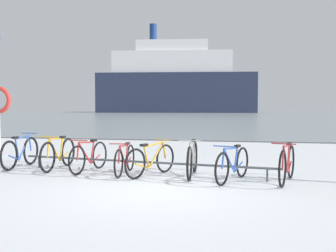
# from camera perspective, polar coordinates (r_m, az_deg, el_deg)

# --- Properties ---
(ground) EXTENTS (80.00, 132.00, 0.08)m
(ground) POSITION_cam_1_polar(r_m,az_deg,el_deg) (60.77, 9.20, 1.50)
(ground) COLOR silver
(bike_rack) EXTENTS (6.12, 0.96, 0.31)m
(bike_rack) POSITION_cam_1_polar(r_m,az_deg,el_deg) (8.77, -4.01, -5.38)
(bike_rack) COLOR #4C5156
(bike_rack) RESTS_ON ground
(bicycle_0) EXTENTS (0.46, 1.74, 0.85)m
(bicycle_0) POSITION_cam_1_polar(r_m,az_deg,el_deg) (10.34, -21.02, -3.68)
(bicycle_0) COLOR black
(bicycle_0) RESTS_ON ground
(bicycle_1) EXTENTS (0.46, 1.79, 0.84)m
(bicycle_1) POSITION_cam_1_polar(r_m,az_deg,el_deg) (9.77, -15.97, -3.99)
(bicycle_1) COLOR black
(bicycle_1) RESTS_ON ground
(bicycle_2) EXTENTS (0.46, 1.64, 0.79)m
(bicycle_2) POSITION_cam_1_polar(r_m,az_deg,el_deg) (9.24, -11.66, -4.47)
(bicycle_2) COLOR black
(bicycle_2) RESTS_ON ground
(bicycle_3) EXTENTS (0.46, 1.59, 0.74)m
(bicycle_3) POSITION_cam_1_polar(r_m,az_deg,el_deg) (8.77, -6.42, -4.95)
(bicycle_3) COLOR black
(bicycle_3) RESTS_ON ground
(bicycle_4) EXTENTS (0.80, 1.55, 0.77)m
(bicycle_4) POSITION_cam_1_polar(r_m,az_deg,el_deg) (8.55, -2.52, -5.06)
(bicycle_4) COLOR black
(bicycle_4) RESTS_ON ground
(bicycle_5) EXTENTS (0.46, 1.78, 0.84)m
(bicycle_5) POSITION_cam_1_polar(r_m,az_deg,el_deg) (8.44, 3.63, -4.96)
(bicycle_5) COLOR black
(bicycle_5) RESTS_ON ground
(bicycle_6) EXTENTS (0.72, 1.62, 0.77)m
(bicycle_6) POSITION_cam_1_polar(r_m,az_deg,el_deg) (8.03, 9.58, -5.62)
(bicycle_6) COLOR black
(bicycle_6) RESTS_ON ground
(bicycle_7) EXTENTS (0.60, 1.68, 0.84)m
(bicycle_7) POSITION_cam_1_polar(r_m,az_deg,el_deg) (8.13, 17.24, -5.41)
(bicycle_7) COLOR black
(bicycle_7) RESTS_ON ground
(ferry_ship) EXTENTS (35.95, 12.82, 19.96)m
(ferry_ship) POSITION_cam_1_polar(r_m,az_deg,el_deg) (87.69, 1.06, 6.41)
(ferry_ship) COLOR #232D47
(ferry_ship) RESTS_ON ground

